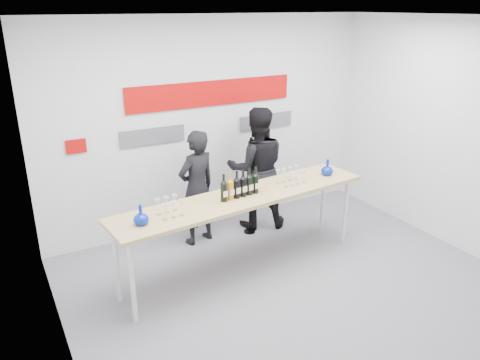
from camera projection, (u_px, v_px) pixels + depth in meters
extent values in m
plane|color=slate|center=(288.00, 282.00, 5.59)|extent=(5.00, 5.00, 0.00)
cube|color=silver|center=(212.00, 124.00, 6.70)|extent=(5.00, 0.04, 3.00)
cube|color=#B00807|center=(212.00, 93.00, 6.51)|extent=(2.50, 0.02, 0.35)
cube|color=#59595E|center=(153.00, 136.00, 6.28)|extent=(0.90, 0.02, 0.22)
cube|color=#59595E|center=(266.00, 121.00, 7.10)|extent=(0.90, 0.02, 0.22)
cube|color=#B00807|center=(76.00, 146.00, 5.82)|extent=(0.25, 0.02, 0.18)
cube|color=tan|center=(244.00, 197.00, 5.55)|extent=(3.34, 0.97, 0.04)
cylinder|color=silver|center=(132.00, 282.00, 4.74)|extent=(0.05, 0.05, 0.94)
cylinder|color=silver|center=(345.00, 211.00, 6.37)|extent=(0.05, 0.05, 0.94)
cylinder|color=silver|center=(117.00, 264.00, 5.07)|extent=(0.05, 0.05, 0.94)
cylinder|color=silver|center=(323.00, 201.00, 6.71)|extent=(0.05, 0.05, 0.94)
imported|color=black|center=(197.00, 188.00, 6.28)|extent=(0.66, 0.52, 1.59)
imported|color=black|center=(257.00, 168.00, 6.74)|extent=(1.06, 0.95, 1.79)
cylinder|color=black|center=(249.00, 231.00, 6.81)|extent=(0.17, 0.17, 0.02)
cylinder|color=black|center=(250.00, 187.00, 6.57)|extent=(0.02, 0.02, 1.40)
sphere|color=black|center=(251.00, 139.00, 6.29)|extent=(0.05, 0.05, 0.05)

